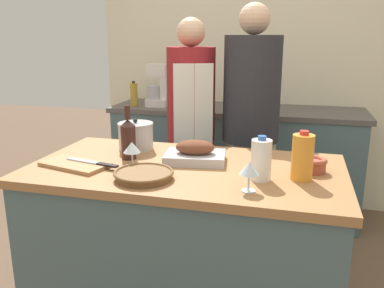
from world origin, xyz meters
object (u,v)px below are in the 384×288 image
(wine_glass_right, at_px, (132,148))
(person_cook_aproned, at_px, (191,126))
(roasting_pan, at_px, (195,154))
(wine_bottle_green, at_px, (128,138))
(mixing_bowl, at_px, (313,164))
(juice_jug, at_px, (302,157))
(stock_pot, at_px, (136,136))
(knife_chef, at_px, (94,163))
(stand_mixer, at_px, (157,89))
(cutting_board, at_px, (75,164))
(milk_jug, at_px, (261,160))
(person_cook_guest, at_px, (251,123))
(condiment_bottle_short, at_px, (252,97))
(wicker_basket, at_px, (144,174))
(condiment_bottle_extra, at_px, (200,95))
(wine_glass_left, at_px, (249,169))

(wine_glass_right, bearing_deg, person_cook_aproned, 87.64)
(roasting_pan, bearing_deg, wine_bottle_green, -174.29)
(mixing_bowl, distance_m, wine_glass_right, 0.85)
(mixing_bowl, bearing_deg, juice_jug, -112.97)
(stock_pot, height_order, knife_chef, stock_pot)
(wine_bottle_green, xyz_separation_m, stand_mixer, (-0.35, 1.42, 0.06))
(knife_chef, relative_size, stand_mixer, 0.82)
(roasting_pan, xyz_separation_m, wine_bottle_green, (-0.34, -0.03, 0.07))
(cutting_board, bearing_deg, roasting_pan, 21.85)
(cutting_board, height_order, milk_jug, milk_jug)
(mixing_bowl, bearing_deg, person_cook_aproned, 135.03)
(stock_pot, distance_m, person_cook_guest, 0.86)
(milk_jug, height_order, condiment_bottle_short, milk_jug)
(roasting_pan, bearing_deg, cutting_board, -158.15)
(stock_pot, bearing_deg, knife_chef, -101.36)
(wicker_basket, height_order, juice_jug, juice_jug)
(person_cook_aproned, bearing_deg, roasting_pan, -93.98)
(wicker_basket, relative_size, person_cook_aproned, 0.16)
(condiment_bottle_extra, bearing_deg, wicker_basket, -83.42)
(wine_glass_left, xyz_separation_m, stand_mixer, (-1.00, 1.72, 0.08))
(stock_pot, bearing_deg, condiment_bottle_extra, 90.00)
(stand_mixer, xyz_separation_m, condiment_bottle_extra, (0.31, 0.24, -0.07))
(stock_pot, distance_m, wine_glass_right, 0.32)
(stand_mixer, bearing_deg, wine_glass_left, -59.84)
(juice_jug, xyz_separation_m, stand_mixer, (-1.20, 1.52, 0.07))
(milk_jug, xyz_separation_m, wine_bottle_green, (-0.68, 0.15, 0.02))
(mixing_bowl, height_order, condiment_bottle_extra, condiment_bottle_extra)
(mixing_bowl, bearing_deg, milk_jug, -142.48)
(cutting_board, height_order, juice_jug, juice_jug)
(wicker_basket, xyz_separation_m, person_cook_guest, (0.33, 1.11, 0.03))
(condiment_bottle_extra, bearing_deg, cutting_board, -95.10)
(stock_pot, relative_size, stand_mixer, 0.54)
(stock_pot, relative_size, milk_jug, 0.98)
(milk_jug, bearing_deg, person_cook_guest, 99.45)
(cutting_board, xyz_separation_m, stand_mixer, (-0.15, 1.60, 0.16))
(condiment_bottle_short, bearing_deg, roasting_pan, -93.31)
(wicker_basket, bearing_deg, wine_bottle_green, 124.76)
(stand_mixer, relative_size, condiment_bottle_extra, 2.05)
(stock_pot, relative_size, person_cook_guest, 0.11)
(knife_chef, bearing_deg, person_cook_guest, 58.08)
(mixing_bowl, distance_m, juice_jug, 0.15)
(wine_glass_left, distance_m, knife_chef, 0.77)
(juice_jug, height_order, condiment_bottle_short, juice_jug)
(knife_chef, xyz_separation_m, person_cook_guest, (0.63, 1.01, 0.02))
(stock_pot, height_order, wine_glass_right, stock_pot)
(wine_bottle_green, height_order, condiment_bottle_short, wine_bottle_green)
(wine_glass_right, height_order, person_cook_aproned, person_cook_aproned)
(roasting_pan, xyz_separation_m, condiment_bottle_extra, (-0.38, 1.63, 0.06))
(wine_glass_right, xyz_separation_m, person_cook_aproned, (0.04, 0.94, -0.09))
(wine_glass_left, height_order, person_cook_guest, person_cook_guest)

